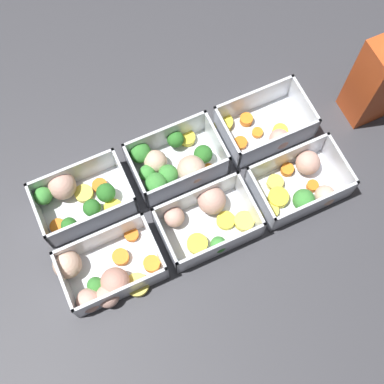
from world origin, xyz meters
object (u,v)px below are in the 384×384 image
at_px(container_far_left, 79,198).
at_px(container_near_right, 301,184).
at_px(container_far_center, 173,164).
at_px(container_far_right, 264,127).
at_px(container_near_left, 103,275).
at_px(container_near_center, 207,219).
at_px(juice_carton, 375,81).

bearing_deg(container_far_left, container_near_right, -20.93).
xyz_separation_m(container_far_center, container_far_right, (0.18, -0.00, -0.00)).
height_order(container_near_left, container_far_left, same).
height_order(container_far_center, container_far_right, same).
bearing_deg(container_near_center, container_near_right, -3.70).
distance_m(container_near_right, juice_carton, 0.22).
distance_m(container_far_right, juice_carton, 0.21).
relative_size(container_far_center, container_far_right, 0.95).
height_order(container_near_left, container_near_right, same).
bearing_deg(container_near_center, container_far_center, 96.11).
xyz_separation_m(container_near_right, container_far_right, (-0.01, 0.13, -0.00)).
relative_size(container_near_right, container_far_center, 1.02).
bearing_deg(container_far_right, container_near_left, -160.03).
height_order(container_far_left, container_far_right, same).
distance_m(container_far_left, container_far_center, 0.18).
relative_size(container_far_left, container_far_right, 0.95).
bearing_deg(container_near_left, container_near_center, 4.98).
bearing_deg(container_near_right, container_far_center, 145.65).
xyz_separation_m(container_near_left, container_far_center, (0.19, 0.14, 0.00)).
bearing_deg(container_far_left, juice_carton, -4.55).
xyz_separation_m(container_far_right, juice_carton, (0.19, -0.03, 0.07)).
distance_m(container_near_left, container_far_left, 0.15).
distance_m(container_near_right, container_far_right, 0.13).
xyz_separation_m(container_near_right, juice_carton, (0.18, 0.10, 0.07)).
xyz_separation_m(container_near_right, container_far_center, (-0.19, 0.13, 0.00)).
height_order(container_near_center, juice_carton, juice_carton).
bearing_deg(container_near_right, container_near_left, -179.11).
distance_m(container_near_left, juice_carton, 0.57).
bearing_deg(juice_carton, container_near_right, -152.50).
bearing_deg(container_far_right, container_near_center, -145.65).
height_order(container_near_left, juice_carton, juice_carton).
bearing_deg(container_near_right, container_far_left, 159.07).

